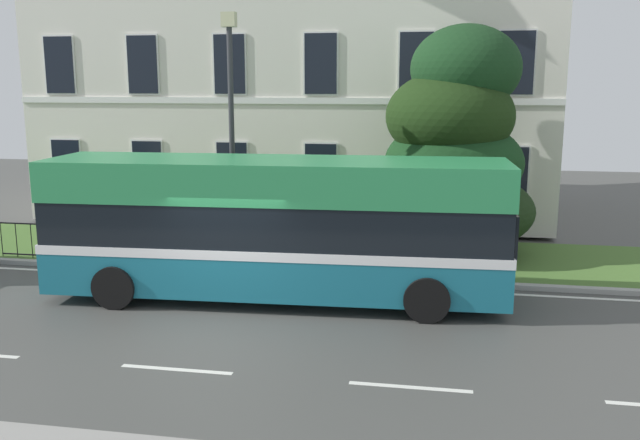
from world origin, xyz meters
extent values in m
cube|color=#464743|center=(0.00, 0.00, -0.03)|extent=(60.00, 56.00, 0.06)
cube|color=silver|center=(0.00, 3.65, 0.00)|extent=(54.00, 0.14, 0.01)
cube|color=silver|center=(0.00, -1.80, 0.00)|extent=(2.00, 0.12, 0.01)
cube|color=silver|center=(4.00, -1.80, 0.00)|extent=(2.00, 0.12, 0.01)
cube|color=#9E9E99|center=(0.00, 4.12, 0.06)|extent=(57.00, 0.24, 0.12)
cube|color=#4A6F2F|center=(0.00, 6.46, 0.06)|extent=(57.00, 4.43, 0.12)
cube|color=silver|center=(-0.95, 13.99, 5.70)|extent=(17.80, 9.12, 11.15)
cube|color=white|center=(-0.95, 9.40, 4.29)|extent=(17.80, 0.06, 0.20)
cube|color=#2D333D|center=(-0.95, 9.39, 1.22)|extent=(1.10, 0.06, 2.20)
cube|color=white|center=(-8.36, 9.39, 2.01)|extent=(1.12, 0.04, 1.96)
cube|color=black|center=(-8.36, 9.37, 2.01)|extent=(1.02, 0.03, 1.86)
cube|color=white|center=(-5.40, 9.39, 2.01)|extent=(1.12, 0.04, 1.96)
cube|color=black|center=(-5.40, 9.37, 2.01)|extent=(1.02, 0.03, 1.86)
cube|color=white|center=(-2.43, 9.39, 2.01)|extent=(1.12, 0.04, 1.96)
cube|color=black|center=(-2.43, 9.37, 2.01)|extent=(1.02, 0.03, 1.86)
cube|color=white|center=(0.54, 9.39, 2.01)|extent=(1.12, 0.04, 1.96)
cube|color=black|center=(0.54, 9.37, 2.01)|extent=(1.02, 0.03, 1.86)
cube|color=white|center=(3.50, 9.39, 2.01)|extent=(1.12, 0.04, 1.96)
cube|color=black|center=(3.50, 9.37, 2.01)|extent=(1.02, 0.03, 1.86)
cube|color=white|center=(6.47, 9.39, 2.01)|extent=(1.12, 0.04, 1.96)
cube|color=black|center=(6.47, 9.37, 2.01)|extent=(1.02, 0.03, 1.86)
cube|color=white|center=(-8.36, 9.39, 5.44)|extent=(1.12, 0.04, 1.96)
cube|color=black|center=(-8.36, 9.37, 5.44)|extent=(1.02, 0.03, 1.86)
cube|color=white|center=(-5.40, 9.39, 5.44)|extent=(1.12, 0.04, 1.96)
cube|color=black|center=(-5.40, 9.37, 5.44)|extent=(1.02, 0.03, 1.86)
cube|color=white|center=(-2.43, 9.39, 5.44)|extent=(1.12, 0.04, 1.96)
cube|color=black|center=(-2.43, 9.37, 5.44)|extent=(1.02, 0.03, 1.86)
cube|color=white|center=(0.54, 9.39, 5.44)|extent=(1.12, 0.04, 1.96)
cube|color=black|center=(0.54, 9.37, 5.44)|extent=(1.02, 0.03, 1.86)
cube|color=white|center=(3.50, 9.39, 5.44)|extent=(1.12, 0.04, 1.96)
cube|color=black|center=(3.50, 9.37, 5.44)|extent=(1.02, 0.03, 1.86)
cube|color=white|center=(6.47, 9.39, 5.44)|extent=(1.12, 0.04, 1.96)
cube|color=black|center=(6.47, 9.37, 5.44)|extent=(1.02, 0.03, 1.86)
cube|color=black|center=(-0.95, 4.40, 1.07)|extent=(13.22, 0.04, 0.04)
cube|color=black|center=(-0.95, 4.40, 0.20)|extent=(13.22, 0.04, 0.04)
cylinder|color=black|center=(-7.56, 4.40, 0.59)|extent=(0.02, 0.02, 0.95)
cylinder|color=black|center=(-7.10, 4.40, 0.59)|extent=(0.02, 0.02, 0.95)
cylinder|color=black|center=(-6.65, 4.40, 0.59)|extent=(0.02, 0.02, 0.95)
cylinder|color=black|center=(-6.19, 4.40, 0.59)|extent=(0.02, 0.02, 0.95)
cylinder|color=black|center=(-5.73, 4.40, 0.59)|extent=(0.02, 0.02, 0.95)
cylinder|color=black|center=(-5.28, 4.40, 0.59)|extent=(0.02, 0.02, 0.95)
cylinder|color=black|center=(-4.82, 4.40, 0.59)|extent=(0.02, 0.02, 0.95)
cylinder|color=black|center=(-4.37, 4.40, 0.59)|extent=(0.02, 0.02, 0.95)
cylinder|color=black|center=(-3.91, 4.40, 0.59)|extent=(0.02, 0.02, 0.95)
cylinder|color=black|center=(-3.45, 4.40, 0.59)|extent=(0.02, 0.02, 0.95)
cylinder|color=black|center=(-3.00, 4.40, 0.59)|extent=(0.02, 0.02, 0.95)
cylinder|color=black|center=(-2.54, 4.40, 0.59)|extent=(0.02, 0.02, 0.95)
cylinder|color=black|center=(-2.09, 4.40, 0.59)|extent=(0.02, 0.02, 0.95)
cylinder|color=black|center=(-1.63, 4.40, 0.59)|extent=(0.02, 0.02, 0.95)
cylinder|color=black|center=(-1.17, 4.40, 0.59)|extent=(0.02, 0.02, 0.95)
cylinder|color=black|center=(-0.72, 4.40, 0.59)|extent=(0.02, 0.02, 0.95)
cylinder|color=black|center=(-0.26, 4.40, 0.59)|extent=(0.02, 0.02, 0.95)
cylinder|color=black|center=(0.19, 4.40, 0.59)|extent=(0.02, 0.02, 0.95)
cylinder|color=black|center=(0.65, 4.40, 0.59)|extent=(0.02, 0.02, 0.95)
cylinder|color=black|center=(1.11, 4.40, 0.59)|extent=(0.02, 0.02, 0.95)
cylinder|color=black|center=(1.56, 4.40, 0.59)|extent=(0.02, 0.02, 0.95)
cylinder|color=black|center=(2.02, 4.40, 0.59)|extent=(0.02, 0.02, 0.95)
cylinder|color=black|center=(2.47, 4.40, 0.59)|extent=(0.02, 0.02, 0.95)
cylinder|color=black|center=(2.93, 4.40, 0.59)|extent=(0.02, 0.02, 0.95)
cylinder|color=black|center=(3.39, 4.40, 0.59)|extent=(0.02, 0.02, 0.95)
cylinder|color=black|center=(3.84, 4.40, 0.59)|extent=(0.02, 0.02, 0.95)
cylinder|color=black|center=(4.30, 4.40, 0.59)|extent=(0.02, 0.02, 0.95)
cylinder|color=black|center=(4.75, 4.40, 0.59)|extent=(0.02, 0.02, 0.95)
cylinder|color=black|center=(5.21, 4.40, 0.59)|extent=(0.02, 0.02, 0.95)
cylinder|color=black|center=(5.66, 4.40, 0.59)|extent=(0.02, 0.02, 0.95)
cylinder|color=#423328|center=(4.68, 7.18, 1.01)|extent=(0.54, 0.54, 1.77)
ellipsoid|color=black|center=(4.83, 7.06, 1.36)|extent=(4.28, 4.28, 2.19)
ellipsoid|color=#16391A|center=(4.70, 7.34, 2.65)|extent=(3.88, 3.88, 2.43)
ellipsoid|color=#1B3212|center=(4.55, 7.19, 3.95)|extent=(3.54, 3.54, 2.54)
ellipsoid|color=#18391B|center=(4.93, 7.36, 5.24)|extent=(3.02, 3.02, 2.39)
cube|color=#196A80|center=(0.75, 2.38, 0.79)|extent=(10.30, 2.85, 1.06)
cube|color=white|center=(0.75, 2.38, 1.28)|extent=(10.32, 2.87, 0.20)
cube|color=black|center=(0.75, 2.38, 1.81)|extent=(10.22, 2.80, 1.00)
cube|color=#2A8A4E|center=(0.75, 2.38, 2.75)|extent=(10.30, 2.85, 0.88)
cube|color=black|center=(5.87, 2.62, 1.76)|extent=(0.15, 2.00, 0.92)
cube|color=black|center=(5.87, 2.62, 2.71)|extent=(0.14, 1.72, 0.56)
cylinder|color=silver|center=(5.83, 3.38, 0.48)|extent=(0.05, 0.20, 0.20)
cylinder|color=silver|center=(5.90, 1.85, 0.48)|extent=(0.05, 0.20, 0.20)
cylinder|color=black|center=(4.06, 3.68, 0.48)|extent=(0.97, 0.34, 0.96)
cylinder|color=black|center=(4.17, 1.40, 0.48)|extent=(0.97, 0.34, 0.96)
cylinder|color=black|center=(-2.66, 3.37, 0.48)|extent=(0.97, 0.34, 0.96)
cylinder|color=black|center=(-2.56, 1.09, 0.48)|extent=(0.97, 0.34, 0.96)
cylinder|color=#333338|center=(-0.99, 4.86, 3.17)|extent=(0.14, 0.14, 6.11)
cube|color=beige|center=(-0.99, 4.86, 6.41)|extent=(0.36, 0.24, 0.36)
cylinder|color=#23472D|center=(-2.52, 5.36, 0.55)|extent=(0.48, 0.48, 0.86)
ellipsoid|color=black|center=(-2.52, 5.36, 1.07)|extent=(0.49, 0.49, 0.17)
camera|label=1|loc=(4.38, -12.28, 4.84)|focal=38.55mm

